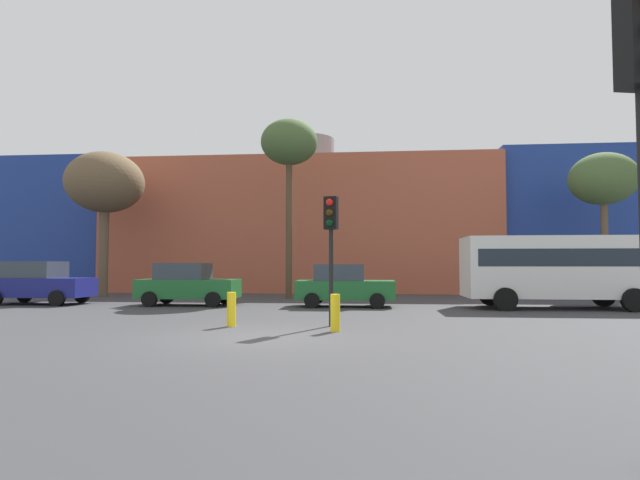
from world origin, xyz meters
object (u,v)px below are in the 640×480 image
(parked_car_2, at_px, (344,286))
(bollard_yellow_1, at_px, (231,309))
(traffic_light_island, at_px, (331,230))
(bollard_yellow_0, at_px, (335,313))
(bare_tree_0, at_px, (105,184))
(parked_car_0, at_px, (39,283))
(parked_car_1, at_px, (187,284))
(bare_tree_2, at_px, (289,145))
(white_bus, at_px, (556,266))
(bare_tree_1, at_px, (603,180))

(parked_car_2, relative_size, bollard_yellow_1, 4.19)
(traffic_light_island, bearing_deg, bollard_yellow_0, 22.60)
(traffic_light_island, relative_size, bare_tree_0, 0.47)
(bollard_yellow_1, bearing_deg, bollard_yellow_0, -14.92)
(parked_car_0, xyz_separation_m, bollard_yellow_1, (10.12, -6.74, -0.43))
(parked_car_2, bearing_deg, parked_car_1, 180.00)
(bare_tree_0, bearing_deg, parked_car_1, -38.90)
(bare_tree_0, distance_m, bare_tree_2, 10.07)
(traffic_light_island, height_order, bollard_yellow_1, traffic_light_island)
(parked_car_2, height_order, white_bus, white_bus)
(parked_car_2, relative_size, traffic_light_island, 1.09)
(bare_tree_2, bearing_deg, parked_car_1, -127.96)
(traffic_light_island, distance_m, bollard_yellow_0, 2.41)
(parked_car_1, bearing_deg, bare_tree_1, 16.27)
(bollard_yellow_1, bearing_deg, bare_tree_2, 90.95)
(bollard_yellow_1, bearing_deg, traffic_light_island, 6.89)
(bollard_yellow_1, bearing_deg, white_bus, 31.28)
(parked_car_0, distance_m, bollard_yellow_1, 12.16)
(parked_car_0, distance_m, bollard_yellow_0, 14.99)
(parked_car_2, bearing_deg, traffic_light_island, -90.44)
(white_bus, relative_size, bare_tree_1, 0.96)
(parked_car_0, distance_m, bare_tree_2, 12.78)
(bare_tree_2, bearing_deg, bare_tree_0, 175.96)
(parked_car_1, height_order, bare_tree_0, bare_tree_0)
(traffic_light_island, distance_m, bare_tree_0, 17.55)
(parked_car_0, distance_m, traffic_light_island, 14.41)
(parked_car_1, height_order, bare_tree_1, bare_tree_1)
(bare_tree_1, height_order, bollard_yellow_0, bare_tree_1)
(white_bus, bearing_deg, bare_tree_2, 157.02)
(parked_car_1, bearing_deg, bare_tree_0, 141.10)
(parked_car_0, xyz_separation_m, bare_tree_1, (25.20, 5.47, 4.86))
(bare_tree_0, bearing_deg, bollard_yellow_1, -49.74)
(parked_car_0, distance_m, white_bus, 20.92)
(bare_tree_0, relative_size, bollard_yellow_0, 8.15)
(parked_car_0, bearing_deg, parked_car_2, -0.00)
(traffic_light_island, bearing_deg, white_bus, 140.23)
(bollard_yellow_0, bearing_deg, traffic_light_island, 99.87)
(parked_car_1, relative_size, parked_car_2, 1.03)
(traffic_light_island, xyz_separation_m, bare_tree_2, (-2.86, 10.89, 4.97))
(parked_car_0, height_order, bollard_yellow_0, parked_car_0)
(bare_tree_2, bearing_deg, white_bus, -22.98)
(bare_tree_2, bearing_deg, bollard_yellow_1, -89.05)
(bare_tree_2, xyz_separation_m, bollard_yellow_0, (3.05, -11.98, -7.11))
(bollard_yellow_1, bearing_deg, parked_car_1, 118.62)
(parked_car_0, xyz_separation_m, traffic_light_island, (12.79, -6.42, 1.71))
(bare_tree_1, xyz_separation_m, bollard_yellow_1, (-15.08, -12.21, -5.29))
(parked_car_2, height_order, bare_tree_2, bare_tree_2)
(white_bus, height_order, bare_tree_2, bare_tree_2)
(white_bus, distance_m, bare_tree_0, 21.98)
(white_bus, bearing_deg, bare_tree_1, 52.83)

